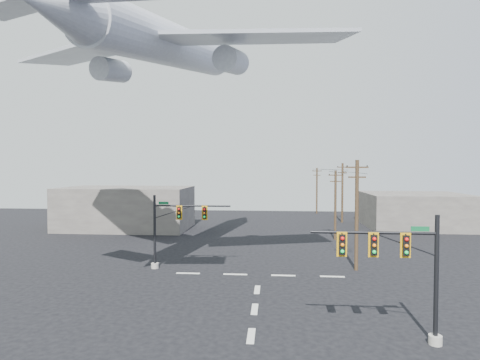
# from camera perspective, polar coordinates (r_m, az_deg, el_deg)

# --- Properties ---
(ground) EXTENTS (120.00, 120.00, 0.00)m
(ground) POSITION_cam_1_polar(r_m,az_deg,el_deg) (22.92, 1.58, -21.29)
(ground) COLOR black
(ground) RESTS_ON ground
(lane_markings) EXTENTS (14.00, 21.20, 0.01)m
(lane_markings) POSITION_cam_1_polar(r_m,az_deg,el_deg) (27.89, 2.23, -16.94)
(lane_markings) COLOR beige
(lane_markings) RESTS_ON ground
(signal_mast_near) EXTENTS (6.63, 0.73, 6.61)m
(signal_mast_near) POSITION_cam_1_polar(r_m,az_deg,el_deg) (22.38, 22.33, -11.88)
(signal_mast_near) COLOR #9A968C
(signal_mast_near) RESTS_ON ground
(signal_mast_far) EXTENTS (7.06, 0.72, 6.51)m
(signal_mast_far) POSITION_cam_1_polar(r_m,az_deg,el_deg) (35.97, -9.77, -6.87)
(signal_mast_far) COLOR #9A968C
(signal_mast_far) RESTS_ON ground
(utility_pole_a) EXTENTS (1.92, 0.32, 9.59)m
(utility_pole_a) POSITION_cam_1_polar(r_m,az_deg,el_deg) (36.23, 16.26, -4.49)
(utility_pole_a) COLOR #45301D
(utility_pole_a) RESTS_ON ground
(utility_pole_b) EXTENTS (1.67, 0.64, 8.52)m
(utility_pole_b) POSITION_cam_1_polar(r_m,az_deg,el_deg) (50.58, 13.41, -3.28)
(utility_pole_b) COLOR #45301D
(utility_pole_b) RESTS_ON ground
(utility_pole_c) EXTENTS (1.86, 0.85, 9.53)m
(utility_pole_c) POSITION_cam_1_polar(r_m,az_deg,el_deg) (66.21, 14.35, -1.59)
(utility_pole_c) COLOR #45301D
(utility_pole_c) RESTS_ON ground
(utility_pole_d) EXTENTS (1.69, 0.87, 8.72)m
(utility_pole_d) POSITION_cam_1_polar(r_m,az_deg,el_deg) (77.62, 10.87, -1.36)
(utility_pole_d) COLOR #45301D
(utility_pole_d) RESTS_ON ground
(power_lines) EXTENTS (5.55, 41.78, 0.12)m
(power_lines) POSITION_cam_1_polar(r_m,az_deg,el_deg) (56.96, 13.61, 1.28)
(power_lines) COLOR black
(airliner) EXTENTS (30.82, 32.92, 8.69)m
(airliner) POSITION_cam_1_polar(r_m,az_deg,el_deg) (36.69, -9.96, 18.31)
(airliner) COLOR #B8BEC5
(building_left) EXTENTS (18.00, 10.00, 6.00)m
(building_left) POSITION_cam_1_polar(r_m,az_deg,el_deg) (60.19, -15.86, -3.86)
(building_left) COLOR slate
(building_left) RESTS_ON ground
(building_right) EXTENTS (14.00, 12.00, 5.00)m
(building_right) POSITION_cam_1_polar(r_m,az_deg,el_deg) (64.81, 23.58, -3.98)
(building_right) COLOR slate
(building_right) RESTS_ON ground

